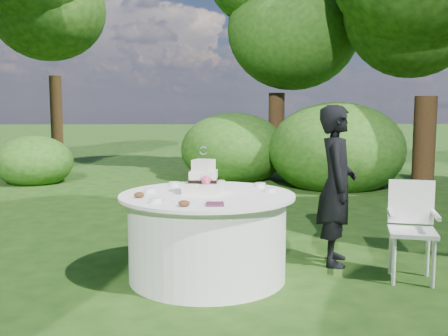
{
  "coord_description": "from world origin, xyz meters",
  "views": [
    {
      "loc": [
        -0.04,
        -4.59,
        1.55
      ],
      "look_at": [
        0.15,
        0.0,
        1.0
      ],
      "focal_mm": 42.0,
      "sensor_mm": 36.0,
      "label": 1
    }
  ],
  "objects_px": {
    "cake": "(204,181)",
    "chair": "(412,222)",
    "guest": "(336,185)",
    "table": "(207,236)",
    "napkins": "(215,204)"
  },
  "relations": [
    {
      "from": "napkins",
      "to": "table",
      "type": "relative_size",
      "value": 0.09
    },
    {
      "from": "guest",
      "to": "napkins",
      "type": "bearing_deg",
      "value": 140.17
    },
    {
      "from": "cake",
      "to": "chair",
      "type": "distance_m",
      "value": 1.9
    },
    {
      "from": "table",
      "to": "chair",
      "type": "height_order",
      "value": "chair"
    },
    {
      "from": "guest",
      "to": "cake",
      "type": "bearing_deg",
      "value": 117.58
    },
    {
      "from": "guest",
      "to": "cake",
      "type": "relative_size",
      "value": 3.66
    },
    {
      "from": "guest",
      "to": "table",
      "type": "xyz_separation_m",
      "value": [
        -1.26,
        -0.39,
        -0.39
      ]
    },
    {
      "from": "guest",
      "to": "chair",
      "type": "bearing_deg",
      "value": -117.74
    },
    {
      "from": "guest",
      "to": "table",
      "type": "bearing_deg",
      "value": 119.52
    },
    {
      "from": "table",
      "to": "guest",
      "type": "bearing_deg",
      "value": 17.14
    },
    {
      "from": "napkins",
      "to": "guest",
      "type": "bearing_deg",
      "value": 37.78
    },
    {
      "from": "chair",
      "to": "table",
      "type": "bearing_deg",
      "value": 177.33
    },
    {
      "from": "cake",
      "to": "chair",
      "type": "height_order",
      "value": "cake"
    },
    {
      "from": "table",
      "to": "chair",
      "type": "bearing_deg",
      "value": -2.67
    },
    {
      "from": "table",
      "to": "cake",
      "type": "relative_size",
      "value": 3.67
    }
  ]
}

